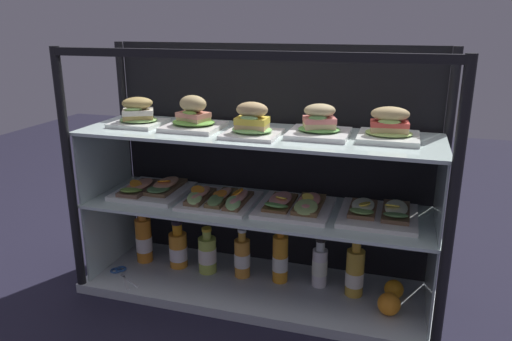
{
  "coord_description": "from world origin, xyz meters",
  "views": [
    {
      "loc": [
        0.48,
        -1.57,
        0.99
      ],
      "look_at": [
        0.0,
        0.0,
        0.49
      ],
      "focal_mm": 34.2,
      "sensor_mm": 36.0,
      "label": 1
    }
  ],
  "objects": [
    {
      "name": "plated_roll_sandwich_left_of_center",
      "position": [
        0.22,
        0.02,
        0.66
      ],
      "size": [
        0.2,
        0.2,
        0.11
      ],
      "color": "white",
      "rests_on": "shelf_upper_glass"
    },
    {
      "name": "orange_fruit_beside_bottles",
      "position": [
        0.5,
        0.05,
        0.07
      ],
      "size": [
        0.07,
        0.07,
        0.07
      ],
      "primitive_type": "sphere",
      "color": "orange",
      "rests_on": "case_base_deck"
    },
    {
      "name": "juice_bottle_back_right",
      "position": [
        0.23,
        0.06,
        0.12
      ],
      "size": [
        0.06,
        0.06,
        0.19
      ],
      "color": "white",
      "rests_on": "case_base_deck"
    },
    {
      "name": "case_base_deck",
      "position": [
        0.0,
        0.0,
        0.02
      ],
      "size": [
        1.3,
        0.42,
        0.04
      ],
      "primitive_type": "cube",
      "color": "#B6BEC2",
      "rests_on": "ground"
    },
    {
      "name": "open_sandwich_tray_near_right_corner",
      "position": [
        -0.14,
        -0.01,
        0.37
      ],
      "size": [
        0.26,
        0.26,
        0.06
      ],
      "color": "white",
      "rests_on": "shelf_lower_glass"
    },
    {
      "name": "case_frame",
      "position": [
        0.0,
        0.12,
        0.5
      ],
      "size": [
        1.3,
        0.42,
        0.91
      ],
      "color": "black",
      "rests_on": "ground"
    },
    {
      "name": "open_sandwich_tray_far_right",
      "position": [
        0.43,
        0.02,
        0.37
      ],
      "size": [
        0.26,
        0.26,
        0.06
      ],
      "color": "white",
      "rests_on": "shelf_lower_glass"
    },
    {
      "name": "ground_plane",
      "position": [
        0.0,
        0.0,
        -0.01
      ],
      "size": [
        6.0,
        6.0,
        0.02
      ],
      "primitive_type": "cube",
      "color": "black",
      "rests_on": "ground"
    },
    {
      "name": "kitchen_scissors",
      "position": [
        -0.54,
        -0.08,
        0.04
      ],
      "size": [
        0.18,
        0.16,
        0.01
      ],
      "color": "silver",
      "rests_on": "case_base_deck"
    },
    {
      "name": "plated_roll_sandwich_far_right",
      "position": [
        -0.23,
        0.0,
        0.66
      ],
      "size": [
        0.2,
        0.2,
        0.12
      ],
      "color": "white",
      "rests_on": "shelf_upper_glass"
    },
    {
      "name": "shelf_upper_glass",
      "position": [
        0.0,
        0.0,
        0.62
      ],
      "size": [
        1.26,
        0.37,
        0.01
      ],
      "primitive_type": "cube",
      "color": "silver",
      "rests_on": "riser_upper_tier"
    },
    {
      "name": "juice_bottle_front_left_end",
      "position": [
        0.36,
        0.03,
        0.12
      ],
      "size": [
        0.07,
        0.07,
        0.23
      ],
      "color": "gold",
      "rests_on": "case_base_deck"
    },
    {
      "name": "plated_roll_sandwich_mid_right",
      "position": [
        -0.0,
        -0.05,
        0.66
      ],
      "size": [
        0.18,
        0.18,
        0.11
      ],
      "color": "white",
      "rests_on": "shelf_upper_glass"
    },
    {
      "name": "riser_lower_tier",
      "position": [
        0.0,
        0.0,
        0.19
      ],
      "size": [
        1.24,
        0.35,
        0.3
      ],
      "color": "silver",
      "rests_on": "case_base_deck"
    },
    {
      "name": "open_sandwich_tray_far_left",
      "position": [
        -0.42,
        0.01,
        0.37
      ],
      "size": [
        0.26,
        0.27,
        0.06
      ],
      "color": "white",
      "rests_on": "shelf_lower_glass"
    },
    {
      "name": "open_sandwich_tray_near_left_corner",
      "position": [
        0.14,
        0.01,
        0.37
      ],
      "size": [
        0.26,
        0.26,
        0.06
      ],
      "color": "white",
      "rests_on": "shelf_lower_glass"
    },
    {
      "name": "plated_roll_sandwich_mid_left",
      "position": [
        -0.46,
        0.0,
        0.66
      ],
      "size": [
        0.18,
        0.18,
        0.1
      ],
      "color": "white",
      "rests_on": "shelf_upper_glass"
    },
    {
      "name": "juice_bottle_front_fourth",
      "position": [
        0.08,
        0.05,
        0.13
      ],
      "size": [
        0.06,
        0.06,
        0.24
      ],
      "color": "orange",
      "rests_on": "case_base_deck"
    },
    {
      "name": "riser_upper_tier",
      "position": [
        0.0,
        0.0,
        0.48
      ],
      "size": [
        1.24,
        0.35,
        0.26
      ],
      "color": "silver",
      "rests_on": "shelf_lower_glass"
    },
    {
      "name": "juice_bottle_back_left",
      "position": [
        -0.5,
        0.04,
        0.13
      ],
      "size": [
        0.07,
        0.07,
        0.24
      ],
      "color": "orange",
      "rests_on": "case_base_deck"
    },
    {
      "name": "shelf_lower_glass",
      "position": [
        0.0,
        0.0,
        0.34
      ],
      "size": [
        1.26,
        0.37,
        0.01
      ],
      "primitive_type": "cube",
      "color": "silver",
      "rests_on": "riser_lower_tier"
    },
    {
      "name": "plated_roll_sandwich_center",
      "position": [
        0.44,
        0.03,
        0.66
      ],
      "size": [
        0.19,
        0.19,
        0.11
      ],
      "color": "white",
      "rests_on": "shelf_upper_glass"
    },
    {
      "name": "juice_bottle_front_right_end",
      "position": [
        -0.07,
        0.04,
        0.12
      ],
      "size": [
        0.06,
        0.06,
        0.2
      ],
      "color": "orange",
      "rests_on": "case_base_deck"
    },
    {
      "name": "orange_fruit_near_left_post",
      "position": [
        0.49,
        -0.06,
        0.08
      ],
      "size": [
        0.08,
        0.08,
        0.08
      ],
      "primitive_type": "sphere",
      "color": "orange",
      "rests_on": "case_base_deck"
    },
    {
      "name": "juice_bottle_front_second",
      "position": [
        -0.34,
        0.04,
        0.11
      ],
      "size": [
        0.07,
        0.07,
        0.2
      ],
      "color": "orange",
      "rests_on": "case_base_deck"
    },
    {
      "name": "juice_bottle_near_post",
      "position": [
        -0.21,
        0.03,
        0.11
      ],
      "size": [
        0.07,
        0.07,
        0.19
      ],
      "color": "#BAD151",
      "rests_on": "case_base_deck"
    }
  ]
}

